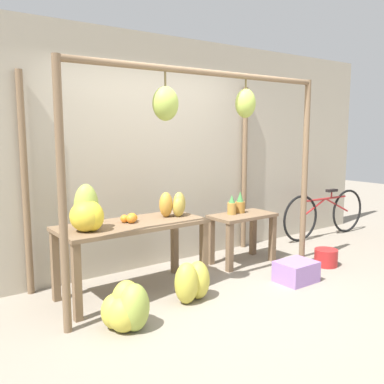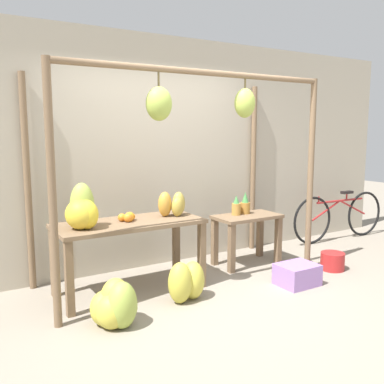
{
  "view_description": "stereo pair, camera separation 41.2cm",
  "coord_description": "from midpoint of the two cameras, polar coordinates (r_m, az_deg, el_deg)",
  "views": [
    {
      "loc": [
        -2.66,
        -2.99,
        1.68
      ],
      "look_at": [
        0.11,
        0.79,
        1.0
      ],
      "focal_mm": 40.0,
      "sensor_mm": 36.0,
      "label": 1
    },
    {
      "loc": [
        -2.32,
        -3.22,
        1.68
      ],
      "look_at": [
        0.11,
        0.79,
        1.0
      ],
      "focal_mm": 40.0,
      "sensor_mm": 36.0,
      "label": 2
    }
  ],
  "objects": [
    {
      "name": "blue_bucket",
      "position": [
        5.56,
        15.41,
        -8.45
      ],
      "size": [
        0.28,
        0.28,
        0.21
      ],
      "color": "#AD2323",
      "rests_on": "ground_plane"
    },
    {
      "name": "shop_wall_back",
      "position": [
        5.25,
        -7.97,
        5.16
      ],
      "size": [
        8.0,
        0.08,
        2.8
      ],
      "color": "#B2A893",
      "rests_on": "ground_plane"
    },
    {
      "name": "display_table_main",
      "position": [
        4.43,
        -10.63,
        -5.54
      ],
      "size": [
        1.51,
        0.66,
        0.75
      ],
      "color": "brown",
      "rests_on": "ground_plane"
    },
    {
      "name": "fruit_crate_white",
      "position": [
        4.93,
        11.38,
        -10.39
      ],
      "size": [
        0.42,
        0.34,
        0.23
      ],
      "color": "#9970B7",
      "rests_on": "ground_plane"
    },
    {
      "name": "orange_pile",
      "position": [
        4.43,
        -10.82,
        -3.46
      ],
      "size": [
        0.19,
        0.18,
        0.09
      ],
      "color": "orange",
      "rests_on": "display_table_main"
    },
    {
      "name": "ground_plane",
      "position": [
        4.32,
        2.33,
        -14.61
      ],
      "size": [
        20.0,
        20.0,
        0.0
      ],
      "primitive_type": "plane",
      "color": "gray"
    },
    {
      "name": "banana_pile_ground_left",
      "position": [
        3.82,
        -11.8,
        -15.02
      ],
      "size": [
        0.47,
        0.5,
        0.41
      ],
      "color": "#9EB247",
      "rests_on": "ground_plane"
    },
    {
      "name": "banana_pile_ground_right",
      "position": [
        4.3,
        -2.75,
        -11.88
      ],
      "size": [
        0.49,
        0.35,
        0.41
      ],
      "color": "gold",
      "rests_on": "ground_plane"
    },
    {
      "name": "display_table_side",
      "position": [
        5.43,
        4.58,
        -4.59
      ],
      "size": [
        0.83,
        0.45,
        0.63
      ],
      "color": "brown",
      "rests_on": "ground_plane"
    },
    {
      "name": "stall_awning",
      "position": [
        4.48,
        -2.86,
        6.72
      ],
      "size": [
        3.07,
        1.21,
        2.26
      ],
      "color": "brown",
      "rests_on": "ground_plane"
    },
    {
      "name": "papaya_pile",
      "position": [
        4.64,
        -5.02,
        -1.74
      ],
      "size": [
        0.37,
        0.24,
        0.27
      ],
      "color": "#B2993D",
      "rests_on": "display_table_main"
    },
    {
      "name": "parked_bicycle",
      "position": [
        7.0,
        15.73,
        -2.79
      ],
      "size": [
        1.81,
        0.14,
        0.75
      ],
      "color": "black",
      "rests_on": "ground_plane"
    },
    {
      "name": "pineapple_cluster",
      "position": [
        5.42,
        3.8,
        -1.73
      ],
      "size": [
        0.27,
        0.13,
        0.28
      ],
      "color": "#A3702D",
      "rests_on": "display_table_side"
    },
    {
      "name": "banana_pile_on_table",
      "position": [
        4.15,
        -16.53,
        -2.76
      ],
      "size": [
        0.4,
        0.42,
        0.43
      ],
      "color": "yellow",
      "rests_on": "display_table_main"
    }
  ]
}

